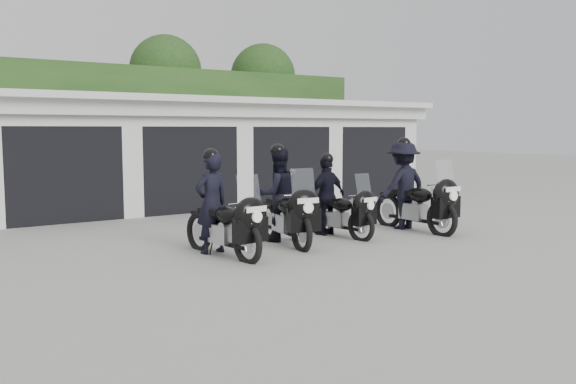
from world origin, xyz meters
TOP-DOWN VIEW (x-y plane):
  - ground at (0.00, 0.00)m, footprint 80.00×80.00m
  - garage_block at (-0.00, 8.06)m, footprint 16.40×6.80m
  - background_vegetation at (0.37, 12.92)m, footprint 20.00×3.90m
  - police_bike_a at (-1.88, 0.34)m, footprint 0.80×2.14m
  - police_bike_b at (-0.37, 0.77)m, footprint 1.01×2.19m
  - police_bike_c at (0.90, 0.82)m, footprint 0.99×1.96m
  - police_bike_d at (2.69, 0.48)m, footprint 1.22×2.32m

SIDE VIEW (x-z plane):
  - ground at x=0.00m, z-range 0.00..0.00m
  - police_bike_c at x=0.90m, z-range -0.13..1.58m
  - police_bike_a at x=-1.88m, z-range -0.19..1.67m
  - police_bike_b at x=-0.37m, z-range -0.15..1.77m
  - police_bike_d at x=2.69m, z-range -0.15..1.87m
  - garage_block at x=0.00m, z-range -0.06..2.90m
  - background_vegetation at x=0.37m, z-range -0.13..5.67m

